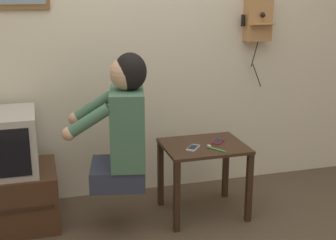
{
  "coord_description": "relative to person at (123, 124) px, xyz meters",
  "views": [
    {
      "loc": [
        -0.64,
        -2.43,
        1.64
      ],
      "look_at": [
        0.2,
        0.51,
        0.76
      ],
      "focal_mm": 50.0,
      "sensor_mm": 36.0,
      "label": 1
    }
  ],
  "objects": [
    {
      "name": "side_table",
      "position": [
        0.59,
        0.06,
        -0.32
      ],
      "size": [
        0.58,
        0.48,
        0.54
      ],
      "color": "#382316",
      "rests_on": "ground_plane"
    },
    {
      "name": "wall_phone_antique",
      "position": [
        1.2,
        0.53,
        0.64
      ],
      "size": [
        0.25,
        0.19,
        0.79
      ],
      "color": "#AD7A47"
    },
    {
      "name": "cell_phone_spare",
      "position": [
        0.71,
        0.08,
        -0.21
      ],
      "size": [
        0.13,
        0.13,
        0.01
      ],
      "rotation": [
        0.0,
        0.0,
        -0.7
      ],
      "color": "maroon",
      "rests_on": "side_table"
    },
    {
      "name": "cell_phone_held",
      "position": [
        0.49,
        -0.0,
        -0.21
      ],
      "size": [
        0.12,
        0.13,
        0.01
      ],
      "rotation": [
        0.0,
        0.0,
        -0.67
      ],
      "color": "silver",
      "rests_on": "side_table"
    },
    {
      "name": "toothbrush",
      "position": [
        0.63,
        -0.06,
        -0.21
      ],
      "size": [
        0.09,
        0.13,
        0.02
      ],
      "rotation": [
        0.0,
        0.0,
        0.59
      ],
      "color": "#4CBF66",
      "rests_on": "side_table"
    },
    {
      "name": "wall_back",
      "position": [
        0.11,
        0.61,
        0.52
      ],
      "size": [
        6.8,
        0.05,
        2.55
      ],
      "color": "beige",
      "rests_on": "ground_plane"
    },
    {
      "name": "television",
      "position": [
        -0.8,
        0.27,
        -0.14
      ],
      "size": [
        0.47,
        0.5,
        0.41
      ],
      "color": "#ADA89E",
      "rests_on": "tv_stand"
    },
    {
      "name": "tv_stand",
      "position": [
        -0.77,
        0.26,
        -0.55
      ],
      "size": [
        0.65,
        0.52,
        0.41
      ],
      "color": "#422819",
      "rests_on": "ground_plane"
    },
    {
      "name": "person",
      "position": [
        0.0,
        0.0,
        0.0
      ],
      "size": [
        0.59,
        0.5,
        0.89
      ],
      "rotation": [
        0.0,
        0.0,
        1.37
      ],
      "color": "#2D3347",
      "rests_on": "ground_plane"
    }
  ]
}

